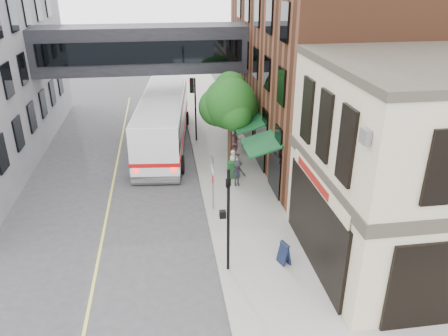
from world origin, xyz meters
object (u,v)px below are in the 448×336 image
object	(u,v)px
newspaper_box	(232,170)
sandwich_board	(284,253)
bus	(163,119)
pedestrian_a	(234,163)
pedestrian_c	(237,173)
pedestrian_b	(236,142)

from	to	relation	value
newspaper_box	sandwich_board	distance (m)	8.50
bus	pedestrian_a	world-z (taller)	bus
pedestrian_a	sandwich_board	distance (m)	8.77
sandwich_board	bus	bearing A→B (deg)	87.84
pedestrian_a	pedestrian_c	size ratio (longest dim) A/B	1.05
pedestrian_a	pedestrian_b	xyz separation A→B (m)	(0.67, 2.96, 0.16)
pedestrian_c	pedestrian_b	bearing A→B (deg)	69.45
newspaper_box	sandwich_board	size ratio (longest dim) A/B	1.04
pedestrian_a	sandwich_board	bearing A→B (deg)	-104.72
newspaper_box	sandwich_board	world-z (taller)	newspaper_box
pedestrian_a	pedestrian_c	bearing A→B (deg)	-109.89
newspaper_box	bus	bearing A→B (deg)	114.39
bus	sandwich_board	bearing A→B (deg)	-72.45
pedestrian_b	pedestrian_c	size ratio (longest dim) A/B	1.26
pedestrian_c	pedestrian_a	bearing A→B (deg)	77.75
pedestrian_b	pedestrian_c	xyz separation A→B (m)	(-0.68, -4.32, -0.20)
bus	newspaper_box	size ratio (longest dim) A/B	13.14
pedestrian_a	sandwich_board	world-z (taller)	pedestrian_a
bus	pedestrian_c	xyz separation A→B (m)	(3.94, -7.29, -1.04)
sandwich_board	pedestrian_c	bearing A→B (deg)	75.71
pedestrian_b	pedestrian_c	world-z (taller)	pedestrian_b
pedestrian_b	newspaper_box	size ratio (longest dim) A/B	1.92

